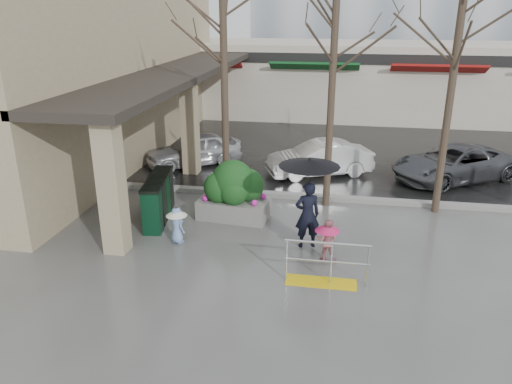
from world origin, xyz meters
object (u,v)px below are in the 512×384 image
(tree_midwest, at_px, (335,31))
(car_a, at_px, (194,149))
(news_boxes, at_px, (159,199))
(car_c, at_px, (454,163))
(child_pink, at_px, (327,237))
(planter, at_px, (234,191))
(woman, at_px, (308,191))
(car_b, at_px, (320,159))
(tree_west, at_px, (223,35))
(child_blue, at_px, (177,222))
(handrail, at_px, (324,268))
(tree_mideast, at_px, (457,46))

(tree_midwest, bearing_deg, car_a, 147.82)
(news_boxes, distance_m, car_c, 10.49)
(tree_midwest, relative_size, child_pink, 6.49)
(planter, height_order, car_c, planter)
(planter, height_order, car_a, planter)
(woman, distance_m, car_b, 6.01)
(planter, bearing_deg, car_a, 118.85)
(tree_midwest, xyz_separation_m, car_a, (-5.30, 3.33, -4.60))
(child_pink, relative_size, planter, 0.51)
(tree_west, relative_size, planter, 3.20)
(child_blue, bearing_deg, tree_midwest, -100.70)
(tree_west, relative_size, child_pink, 6.30)
(car_a, bearing_deg, handrail, -0.59)
(child_blue, bearing_deg, woman, -136.66)
(child_pink, distance_m, car_c, 8.06)
(handrail, distance_m, tree_mideast, 7.28)
(child_blue, bearing_deg, tree_west, -61.91)
(child_pink, relative_size, news_boxes, 0.45)
(handrail, bearing_deg, tree_mideast, 56.81)
(child_blue, relative_size, car_c, 0.22)
(woman, xyz_separation_m, car_a, (-4.92, 6.35, -0.90))
(woman, xyz_separation_m, news_boxes, (-4.37, 1.01, -0.88))
(car_b, bearing_deg, planter, -50.11)
(woman, bearing_deg, child_blue, -12.13)
(handrail, distance_m, car_b, 7.75)
(tree_west, distance_m, tree_mideast, 6.50)
(tree_west, relative_size, child_blue, 6.87)
(planter, bearing_deg, tree_mideast, 14.32)
(car_c, bearing_deg, tree_west, -98.93)
(handrail, xyz_separation_m, tree_mideast, (3.14, 4.80, 4.48))
(child_pink, xyz_separation_m, planter, (-2.79, 2.18, 0.23))
(tree_west, relative_size, woman, 2.82)
(car_a, bearing_deg, child_pink, 3.39)
(handrail, xyz_separation_m, news_boxes, (-4.91, 2.79, 0.27))
(car_a, height_order, car_b, same)
(handrail, relative_size, car_b, 0.50)
(tree_west, distance_m, child_pink, 6.70)
(woman, xyz_separation_m, child_blue, (-3.37, -0.35, -0.94))
(car_c, bearing_deg, woman, -69.18)
(tree_west, relative_size, car_c, 1.50)
(car_a, relative_size, car_c, 0.82)
(car_b, bearing_deg, tree_west, -67.22)
(tree_west, relative_size, tree_midwest, 0.97)
(tree_mideast, height_order, car_b, tree_mideast)
(tree_mideast, distance_m, child_blue, 8.90)
(car_b, bearing_deg, car_c, 69.87)
(car_a, bearing_deg, car_b, 50.78)
(car_b, bearing_deg, car_a, -118.01)
(handrail, height_order, car_c, car_c)
(tree_west, bearing_deg, news_boxes, -127.71)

